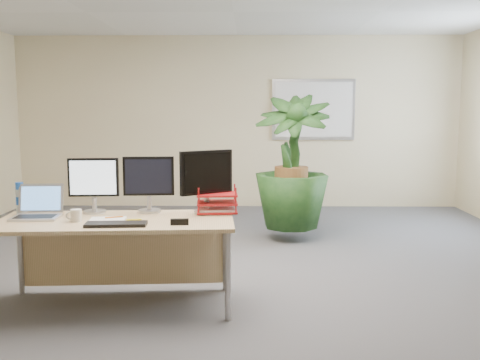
{
  "coord_description": "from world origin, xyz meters",
  "views": [
    {
      "loc": [
        0.19,
        -4.52,
        1.56
      ],
      "look_at": [
        0.1,
        0.35,
        0.91
      ],
      "focal_mm": 40.0,
      "sensor_mm": 36.0,
      "label": 1
    }
  ],
  "objects_px": {
    "floor_plant": "(291,178)",
    "monitor_right": "(149,180)",
    "desk": "(118,235)",
    "laptop": "(38,209)",
    "monitor_left": "(94,182)"
  },
  "relations": [
    {
      "from": "monitor_right",
      "to": "floor_plant",
      "type": "bearing_deg",
      "value": 55.29
    },
    {
      "from": "laptop",
      "to": "desk",
      "type": "bearing_deg",
      "value": 1.08
    },
    {
      "from": "desk",
      "to": "monitor_right",
      "type": "height_order",
      "value": "monitor_right"
    },
    {
      "from": "laptop",
      "to": "monitor_left",
      "type": "bearing_deg",
      "value": 24.63
    },
    {
      "from": "desk",
      "to": "laptop",
      "type": "distance_m",
      "value": 0.67
    },
    {
      "from": "monitor_left",
      "to": "desk",
      "type": "bearing_deg",
      "value": -36.14
    },
    {
      "from": "floor_plant",
      "to": "laptop",
      "type": "height_order",
      "value": "floor_plant"
    },
    {
      "from": "floor_plant",
      "to": "monitor_right",
      "type": "relative_size",
      "value": 3.22
    },
    {
      "from": "monitor_right",
      "to": "laptop",
      "type": "bearing_deg",
      "value": -165.32
    },
    {
      "from": "desk",
      "to": "monitor_left",
      "type": "distance_m",
      "value": 0.5
    },
    {
      "from": "monitor_left",
      "to": "laptop",
      "type": "xyz_separation_m",
      "value": [
        -0.4,
        -0.18,
        -0.2
      ]
    },
    {
      "from": "desk",
      "to": "floor_plant",
      "type": "height_order",
      "value": "floor_plant"
    },
    {
      "from": "monitor_right",
      "to": "laptop",
      "type": "relative_size",
      "value": 1.24
    },
    {
      "from": "floor_plant",
      "to": "monitor_right",
      "type": "height_order",
      "value": "floor_plant"
    },
    {
      "from": "desk",
      "to": "monitor_right",
      "type": "relative_size",
      "value": 4.04
    }
  ]
}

